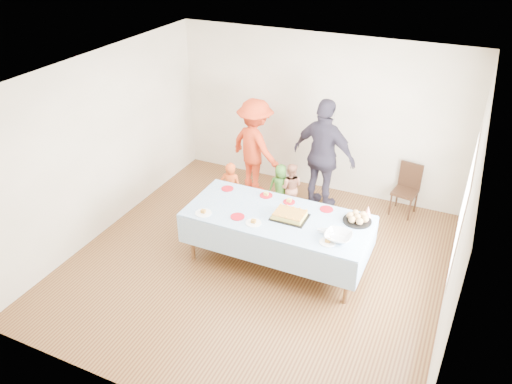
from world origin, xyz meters
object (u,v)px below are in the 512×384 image
at_px(dining_chair, 407,186).
at_px(adult_left, 255,146).
at_px(party_table, 278,219).
at_px(birthday_cake, 290,215).

xyz_separation_m(dining_chair, adult_left, (-2.54, -0.35, 0.36)).
height_order(party_table, adult_left, adult_left).
xyz_separation_m(party_table, dining_chair, (1.39, 2.12, -0.25)).
relative_size(birthday_cake, dining_chair, 0.56).
xyz_separation_m(birthday_cake, adult_left, (-1.31, 1.75, 0.02)).
height_order(party_table, birthday_cake, birthday_cake).
xyz_separation_m(party_table, adult_left, (-1.14, 1.76, 0.11)).
distance_m(party_table, dining_chair, 2.55).
relative_size(dining_chair, adult_left, 0.51).
bearing_deg(birthday_cake, party_table, -176.61).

